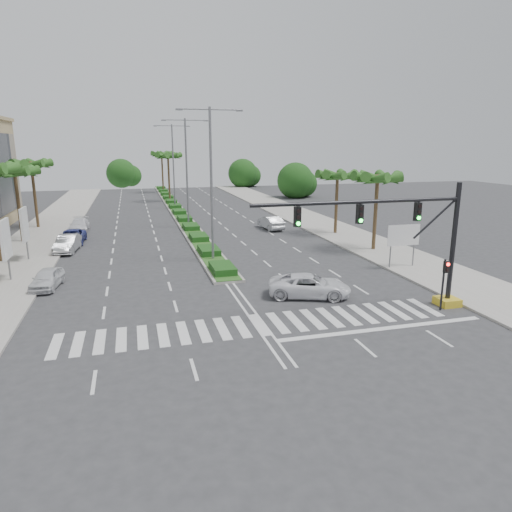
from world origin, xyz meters
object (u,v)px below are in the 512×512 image
Objects in this scene: car_parked_d at (79,225)px; car_crossing at (310,286)px; car_right at (271,223)px; car_parked_b at (68,244)px; car_parked_c at (72,237)px; car_parked_a at (47,279)px.

car_crossing is (16.04, -27.26, 0.03)m from car_parked_d.
car_right is at bearing -10.92° from car_parked_d.
car_parked_b is at bearing 10.19° from car_right.
car_parked_b is 21.35m from car_right.
car_right is at bearing 8.36° from car_parked_c.
car_parked_a is 10.86m from car_parked_b.
car_parked_a is 14.39m from car_parked_c.
car_parked_c is at bearing 0.74° from car_right.
car_right reaches higher than car_parked_d.
car_parked_d is 1.02× the size of car_right.
car_crossing is (16.04, -17.04, -0.04)m from car_parked_b.
car_parked_c is 0.94× the size of car_crossing.
car_parked_d is 0.92× the size of car_crossing.
car_crossing is 23.35m from car_right.
car_parked_a is at bearing -88.95° from car_parked_d.
car_parked_d is (0.00, 10.23, -0.07)m from car_parked_b.
car_crossing is at bearing 73.15° from car_right.
car_crossing reaches higher than car_parked_a.
car_right is (4.48, 22.91, 0.04)m from car_crossing.
car_parked_d is 31.63m from car_crossing.
car_right is (20.52, 16.74, 0.10)m from car_parked_a.
car_parked_c is at bearing -88.95° from car_parked_d.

